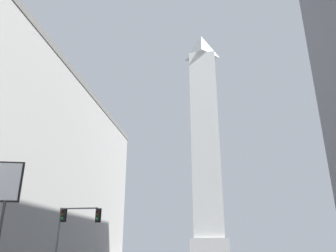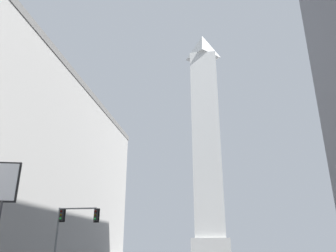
{
  "view_description": "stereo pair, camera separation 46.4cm",
  "coord_description": "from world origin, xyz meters",
  "views": [
    {
      "loc": [
        1.39,
        -1.22,
        1.95
      ],
      "look_at": [
        -5.6,
        49.42,
        21.1
      ],
      "focal_mm": 35.0,
      "sensor_mm": 36.0,
      "label": 1
    },
    {
      "loc": [
        1.85,
        -1.16,
        1.95
      ],
      "look_at": [
        -5.6,
        49.42,
        21.1
      ],
      "focal_mm": 35.0,
      "sensor_mm": 36.0,
      "label": 2
    }
  ],
  "objects": [
    {
      "name": "traffic_light_mid_left",
      "position": [
        -12.13,
        29.88,
        4.32
      ],
      "size": [
        4.28,
        0.51,
        5.7
      ],
      "color": "slate",
      "rests_on": "ground_plane"
    },
    {
      "name": "obelisk",
      "position": [
        0.0,
        79.62,
        29.0
      ],
      "size": [
        8.73,
        8.73,
        60.08
      ],
      "color": "silver",
      "rests_on": "ground_plane"
    }
  ]
}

